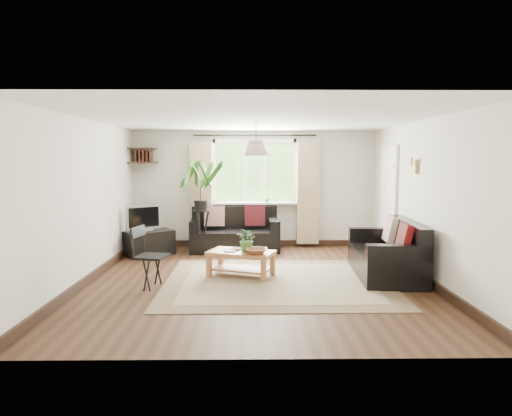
{
  "coord_description": "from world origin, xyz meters",
  "views": [
    {
      "loc": [
        -0.09,
        -6.72,
        1.81
      ],
      "look_at": [
        0.0,
        0.4,
        1.05
      ],
      "focal_mm": 32.0,
      "sensor_mm": 36.0,
      "label": 1
    }
  ],
  "objects_px": {
    "coffee_table": "(241,264)",
    "sofa_back": "(235,230)",
    "tv_stand": "(149,243)",
    "folding_chair": "(152,258)",
    "sofa_right": "(385,250)",
    "palm_stand": "(201,207)"
  },
  "relations": [
    {
      "from": "coffee_table",
      "to": "folding_chair",
      "type": "height_order",
      "value": "folding_chair"
    },
    {
      "from": "tv_stand",
      "to": "palm_stand",
      "type": "height_order",
      "value": "palm_stand"
    },
    {
      "from": "sofa_right",
      "to": "coffee_table",
      "type": "bearing_deg",
      "value": -85.99
    },
    {
      "from": "tv_stand",
      "to": "folding_chair",
      "type": "distance_m",
      "value": 2.29
    },
    {
      "from": "sofa_right",
      "to": "palm_stand",
      "type": "relative_size",
      "value": 0.97
    },
    {
      "from": "coffee_table",
      "to": "sofa_right",
      "type": "bearing_deg",
      "value": 0.42
    },
    {
      "from": "tv_stand",
      "to": "sofa_back",
      "type": "bearing_deg",
      "value": -21.1
    },
    {
      "from": "palm_stand",
      "to": "sofa_right",
      "type": "bearing_deg",
      "value": -31.7
    },
    {
      "from": "sofa_right",
      "to": "sofa_back",
      "type": "bearing_deg",
      "value": -126.91
    },
    {
      "from": "folding_chair",
      "to": "tv_stand",
      "type": "bearing_deg",
      "value": 26.12
    },
    {
      "from": "sofa_back",
      "to": "tv_stand",
      "type": "distance_m",
      "value": 1.67
    },
    {
      "from": "sofa_right",
      "to": "folding_chair",
      "type": "xyz_separation_m",
      "value": [
        -3.48,
        -0.6,
        0.02
      ]
    },
    {
      "from": "coffee_table",
      "to": "sofa_back",
      "type": "bearing_deg",
      "value": 94.56
    },
    {
      "from": "tv_stand",
      "to": "sofa_right",
      "type": "bearing_deg",
      "value": -58.17
    },
    {
      "from": "sofa_back",
      "to": "coffee_table",
      "type": "distance_m",
      "value": 2.08
    },
    {
      "from": "sofa_right",
      "to": "palm_stand",
      "type": "height_order",
      "value": "palm_stand"
    },
    {
      "from": "sofa_back",
      "to": "folding_chair",
      "type": "relative_size",
      "value": 2.0
    },
    {
      "from": "sofa_right",
      "to": "folding_chair",
      "type": "bearing_deg",
      "value": -76.55
    },
    {
      "from": "coffee_table",
      "to": "tv_stand",
      "type": "height_order",
      "value": "tv_stand"
    },
    {
      "from": "sofa_right",
      "to": "folding_chair",
      "type": "distance_m",
      "value": 3.53
    },
    {
      "from": "sofa_back",
      "to": "folding_chair",
      "type": "xyz_separation_m",
      "value": [
        -1.08,
        -2.66,
        0.03
      ]
    },
    {
      "from": "tv_stand",
      "to": "palm_stand",
      "type": "bearing_deg",
      "value": -20.74
    }
  ]
}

